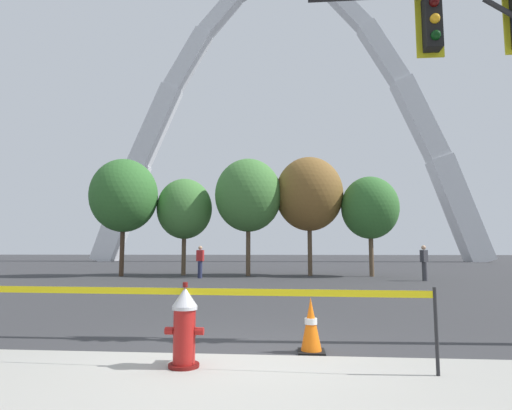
{
  "coord_description": "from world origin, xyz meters",
  "views": [
    {
      "loc": [
        0.69,
        -5.37,
        1.37
      ],
      "look_at": [
        -0.17,
        5.0,
        2.5
      ],
      "focal_mm": 29.29,
      "sensor_mm": 36.0,
      "label": 1
    }
  ],
  "objects_px": {
    "fire_hydrant": "(185,327)",
    "traffic_cone_by_hydrant": "(311,325)",
    "monument_arch": "(284,126)",
    "pedestrian_walking_left": "(200,261)",
    "pedestrian_standing_center": "(424,263)"
  },
  "relations": [
    {
      "from": "monument_arch",
      "to": "pedestrian_walking_left",
      "type": "xyz_separation_m",
      "value": [
        -3.78,
        -30.96,
        -16.11
      ]
    },
    {
      "from": "fire_hydrant",
      "to": "traffic_cone_by_hydrant",
      "type": "xyz_separation_m",
      "value": [
        1.52,
        0.85,
        -0.11
      ]
    },
    {
      "from": "traffic_cone_by_hydrant",
      "to": "pedestrian_standing_center",
      "type": "bearing_deg",
      "value": 67.29
    },
    {
      "from": "fire_hydrant",
      "to": "pedestrian_standing_center",
      "type": "relative_size",
      "value": 0.62
    },
    {
      "from": "pedestrian_walking_left",
      "to": "pedestrian_standing_center",
      "type": "bearing_deg",
      "value": -5.31
    },
    {
      "from": "traffic_cone_by_hydrant",
      "to": "pedestrian_standing_center",
      "type": "relative_size",
      "value": 0.46
    },
    {
      "from": "fire_hydrant",
      "to": "traffic_cone_by_hydrant",
      "type": "relative_size",
      "value": 1.36
    },
    {
      "from": "fire_hydrant",
      "to": "pedestrian_walking_left",
      "type": "bearing_deg",
      "value": 101.71
    },
    {
      "from": "traffic_cone_by_hydrant",
      "to": "monument_arch",
      "type": "xyz_separation_m",
      "value": [
        -0.95,
        45.61,
        16.57
      ]
    },
    {
      "from": "pedestrian_walking_left",
      "to": "pedestrian_standing_center",
      "type": "height_order",
      "value": "same"
    },
    {
      "from": "fire_hydrant",
      "to": "traffic_cone_by_hydrant",
      "type": "height_order",
      "value": "fire_hydrant"
    },
    {
      "from": "monument_arch",
      "to": "pedestrian_walking_left",
      "type": "bearing_deg",
      "value": -96.97
    },
    {
      "from": "fire_hydrant",
      "to": "monument_arch",
      "type": "xyz_separation_m",
      "value": [
        0.57,
        46.46,
        16.46
      ]
    },
    {
      "from": "pedestrian_walking_left",
      "to": "monument_arch",
      "type": "bearing_deg",
      "value": 83.03
    },
    {
      "from": "monument_arch",
      "to": "pedestrian_walking_left",
      "type": "relative_size",
      "value": 30.46
    }
  ]
}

